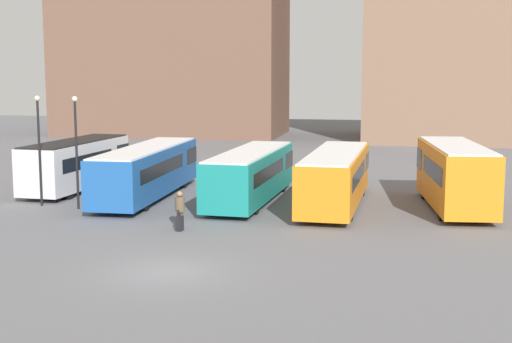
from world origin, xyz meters
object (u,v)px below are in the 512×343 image
bus_1 (147,170)px  lamp_post_0 (39,142)px  bus_2 (251,173)px  bus_3 (336,176)px  lamp_post_1 (76,143)px  bus_4 (455,174)px  suitcase (180,223)px  bus_0 (77,163)px  traveler (180,206)px

bus_1 → lamp_post_0: bearing=126.4°
bus_2 → bus_3: bus_3 is taller
bus_1 → bus_3: 10.50m
lamp_post_0 → lamp_post_1: lamp_post_1 is taller
bus_2 → bus_4: 10.64m
bus_1 → suitcase: 8.95m
lamp_post_1 → lamp_post_0: bearing=171.0°
lamp_post_0 → lamp_post_1: (2.23, -0.35, 0.00)m
bus_0 → bus_3: size_ratio=0.82×
bus_2 → bus_4: bus_4 is taller
bus_1 → lamp_post_0: size_ratio=2.07×
bus_1 → traveler: bus_1 is taller
suitcase → lamp_post_1: bearing=73.0°
bus_0 → traveler: bearing=-130.9°
bus_4 → lamp_post_1: bearing=95.0°
bus_1 → bus_3: (10.49, -0.45, 0.01)m
lamp_post_1 → suitcase: bearing=-30.5°
traveler → lamp_post_0: bearing=80.2°
bus_0 → lamp_post_1: size_ratio=1.62×
bus_2 → traveler: bus_2 is taller
bus_2 → bus_4: size_ratio=1.17×
bus_1 → bus_3: bus_3 is taller
bus_2 → traveler: (-1.75, -7.30, -0.50)m
traveler → lamp_post_0: size_ratio=0.29×
bus_1 → suitcase: bus_1 is taller
bus_1 → traveler: 8.38m
bus_0 → suitcase: bus_0 is taller
suitcase → lamp_post_1: size_ratio=0.17×
bus_3 → lamp_post_1: bearing=106.8°
traveler → lamp_post_1: size_ratio=0.29×
bus_3 → suitcase: bus_3 is taller
bus_4 → lamp_post_0: lamp_post_0 is taller
traveler → lamp_post_0: 9.76m
traveler → lamp_post_0: (-8.69, 3.75, 2.37)m
bus_3 → bus_4: size_ratio=1.21×
bus_3 → bus_4: bus_4 is taller
suitcase → bus_2: bearing=1.8°
lamp_post_1 → bus_4: bearing=11.1°
lamp_post_1 → bus_0: bearing=115.4°
bus_4 → lamp_post_1: size_ratio=1.63×
bus_2 → lamp_post_0: lamp_post_0 is taller
bus_3 → lamp_post_1: 13.40m
bus_1 → bus_4: size_ratio=1.27×
bus_0 → bus_4: size_ratio=0.99×
bus_3 → traveler: 9.35m
traveler → lamp_post_1: 7.68m
traveler → bus_2: bearing=0.1°
bus_0 → bus_3: (15.44, -2.06, -0.04)m
bus_4 → bus_2: bearing=82.8°
bus_4 → suitcase: bearing=115.7°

